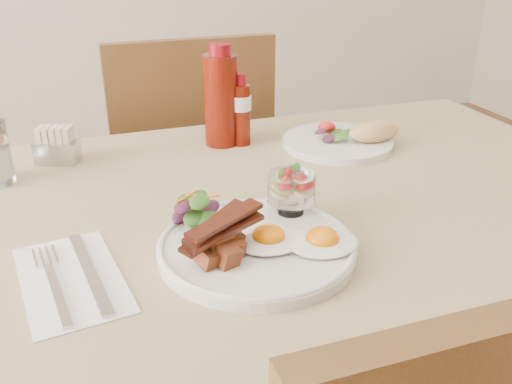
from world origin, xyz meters
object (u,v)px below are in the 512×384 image
at_px(ketchup_bottle, 221,99).
at_px(sugar_caddy, 57,147).
at_px(chair_far, 188,178).
at_px(second_plate, 346,139).
at_px(main_plate, 257,248).
at_px(fruit_cup, 291,188).
at_px(table, 272,250).
at_px(hot_sauce_bottle, 241,111).

relative_size(ketchup_bottle, sugar_caddy, 2.30).
height_order(chair_far, second_plate, chair_far).
bearing_deg(main_plate, ketchup_bottle, 79.85).
height_order(main_plate, sugar_caddy, sugar_caddy).
xyz_separation_m(fruit_cup, ketchup_bottle, (-0.00, 0.37, 0.04)).
bearing_deg(second_plate, chair_far, 118.06).
bearing_deg(second_plate, table, -139.65).
height_order(second_plate, ketchup_bottle, ketchup_bottle).
xyz_separation_m(chair_far, fruit_cup, (0.00, -0.73, 0.29)).
distance_m(table, hot_sauce_bottle, 0.33).
bearing_deg(ketchup_bottle, chair_far, 90.32).
xyz_separation_m(second_plate, sugar_caddy, (-0.57, 0.10, 0.02)).
distance_m(ketchup_bottle, hot_sauce_bottle, 0.05).
bearing_deg(hot_sauce_bottle, sugar_caddy, 177.02).
bearing_deg(hot_sauce_bottle, ketchup_bottle, 155.80).
bearing_deg(main_plate, chair_far, 84.47).
relative_size(table, ketchup_bottle, 6.38).
distance_m(second_plate, ketchup_bottle, 0.27).
xyz_separation_m(fruit_cup, hot_sauce_bottle, (0.04, 0.36, 0.01)).
relative_size(fruit_cup, ketchup_bottle, 0.37).
bearing_deg(chair_far, sugar_caddy, -132.78).
bearing_deg(ketchup_bottle, main_plate, -100.15).
bearing_deg(table, second_plate, 40.35).
relative_size(chair_far, hot_sauce_bottle, 6.22).
bearing_deg(ketchup_bottle, second_plate, -22.37).
bearing_deg(chair_far, fruit_cup, -89.71).
distance_m(table, main_plate, 0.19).
relative_size(ketchup_bottle, hot_sauce_bottle, 1.39).
bearing_deg(sugar_caddy, chair_far, 69.36).
height_order(chair_far, sugar_caddy, chair_far).
distance_m(chair_far, ketchup_bottle, 0.48).
relative_size(chair_far, sugar_caddy, 10.27).
height_order(hot_sauce_bottle, sugar_caddy, hot_sauce_bottle).
relative_size(main_plate, fruit_cup, 3.67).
bearing_deg(table, chair_far, 90.00).
xyz_separation_m(chair_far, second_plate, (0.24, -0.46, 0.24)).
bearing_deg(second_plate, sugar_caddy, 169.92).
relative_size(second_plate, hot_sauce_bottle, 1.59).
bearing_deg(chair_far, hot_sauce_bottle, -83.98).
xyz_separation_m(ketchup_bottle, sugar_caddy, (-0.33, 0.00, -0.07)).
bearing_deg(hot_sauce_bottle, second_plate, -22.03).
distance_m(fruit_cup, second_plate, 0.37).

